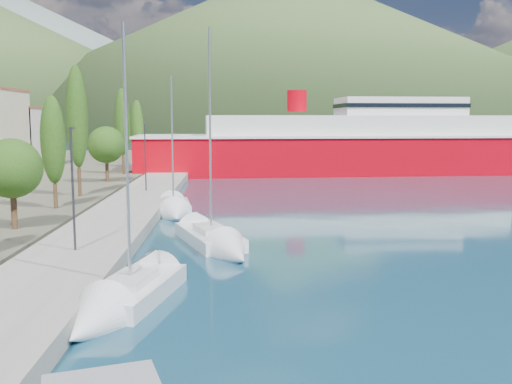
{
  "coord_description": "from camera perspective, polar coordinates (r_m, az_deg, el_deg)",
  "views": [
    {
      "loc": [
        -1.32,
        -15.09,
        7.19
      ],
      "look_at": [
        0.0,
        14.0,
        3.5
      ],
      "focal_mm": 40.0,
      "sensor_mm": 36.0,
      "label": 1
    }
  ],
  "objects": [
    {
      "name": "ground",
      "position": [
        135.29,
        -2.03,
        4.16
      ],
      "size": [
        1400.0,
        1400.0,
        0.0
      ],
      "primitive_type": "plane",
      "color": "navy"
    },
    {
      "name": "quay",
      "position": [
        42.35,
        -13.02,
        -2.19
      ],
      "size": [
        5.0,
        88.0,
        0.8
      ],
      "primitive_type": "cube",
      "color": "gray",
      "rests_on": "ground"
    },
    {
      "name": "hills_far",
      "position": [
        652.87,
        10.07,
        13.28
      ],
      "size": [
        1480.0,
        900.0,
        180.0
      ],
      "color": "slate",
      "rests_on": "ground"
    },
    {
      "name": "hills_near",
      "position": [
        402.32,
        12.04,
        13.05
      ],
      "size": [
        1010.0,
        520.0,
        115.0
      ],
      "color": "#415A2D",
      "rests_on": "ground"
    },
    {
      "name": "tree_row",
      "position": [
        49.73,
        -17.72,
        5.2
      ],
      "size": [
        3.83,
        64.17,
        11.09
      ],
      "color": "#47301E",
      "rests_on": "land_strip"
    },
    {
      "name": "lamp_posts",
      "position": [
        29.99,
        -17.43,
        0.94
      ],
      "size": [
        0.15,
        45.89,
        6.06
      ],
      "color": "#2D2D33",
      "rests_on": "quay"
    },
    {
      "name": "sailboat_near",
      "position": [
        22.11,
        -14.1,
        -11.11
      ],
      "size": [
        4.3,
        8.56,
        11.81
      ],
      "color": "silver",
      "rests_on": "ground"
    },
    {
      "name": "sailboat_mid",
      "position": [
        31.6,
        -3.51,
        -5.35
      ],
      "size": [
        5.34,
        9.5,
        13.26
      ],
      "color": "silver",
      "rests_on": "ground"
    },
    {
      "name": "sailboat_far",
      "position": [
        43.58,
        -8.16,
        -1.92
      ],
      "size": [
        3.57,
        8.09,
        11.5
      ],
      "color": "silver",
      "rests_on": "ground"
    },
    {
      "name": "ferry",
      "position": [
        79.11,
        10.05,
        4.48
      ],
      "size": [
        59.54,
        15.75,
        11.7
      ],
      "color": "#BA010E",
      "rests_on": "ground"
    }
  ]
}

